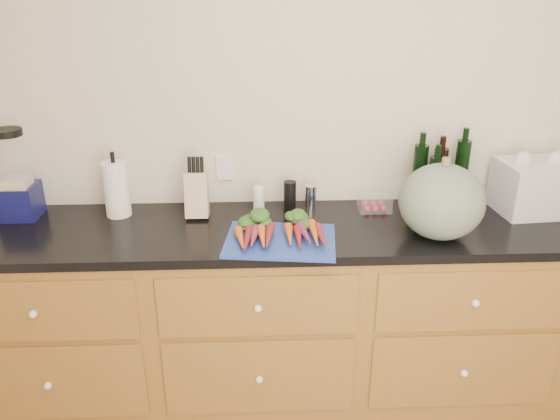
{
  "coord_description": "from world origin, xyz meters",
  "views": [
    {
      "loc": [
        -0.44,
        -0.91,
        1.95
      ],
      "look_at": [
        -0.35,
        1.2,
        1.06
      ],
      "focal_mm": 35.0,
      "sensor_mm": 36.0,
      "label": 1
    }
  ],
  "objects_px": {
    "cutting_board": "(280,241)",
    "knife_block": "(197,195)",
    "blender_appliance": "(16,180)",
    "carrots": "(280,230)",
    "tomato_box": "(374,203)",
    "paper_towel": "(116,189)",
    "squash": "(441,202)"
  },
  "relations": [
    {
      "from": "cutting_board",
      "to": "knife_block",
      "type": "height_order",
      "value": "knife_block"
    },
    {
      "from": "knife_block",
      "to": "blender_appliance",
      "type": "bearing_deg",
      "value": 178.75
    },
    {
      "from": "carrots",
      "to": "tomato_box",
      "type": "height_order",
      "value": "same"
    },
    {
      "from": "blender_appliance",
      "to": "paper_towel",
      "type": "xyz_separation_m",
      "value": [
        0.44,
        0.0,
        -0.05
      ]
    },
    {
      "from": "knife_block",
      "to": "paper_towel",
      "type": "bearing_deg",
      "value": 176.89
    },
    {
      "from": "cutting_board",
      "to": "paper_towel",
      "type": "distance_m",
      "value": 0.81
    },
    {
      "from": "carrots",
      "to": "squash",
      "type": "xyz_separation_m",
      "value": [
        0.67,
        -0.02,
        0.12
      ]
    },
    {
      "from": "squash",
      "to": "tomato_box",
      "type": "bearing_deg",
      "value": 124.97
    },
    {
      "from": "knife_block",
      "to": "tomato_box",
      "type": "height_order",
      "value": "knife_block"
    },
    {
      "from": "knife_block",
      "to": "tomato_box",
      "type": "bearing_deg",
      "value": 2.06
    },
    {
      "from": "squash",
      "to": "tomato_box",
      "type": "relative_size",
      "value": 2.39
    },
    {
      "from": "carrots",
      "to": "squash",
      "type": "relative_size",
      "value": 1.12
    },
    {
      "from": "blender_appliance",
      "to": "paper_towel",
      "type": "bearing_deg",
      "value": 0.29
    },
    {
      "from": "carrots",
      "to": "knife_block",
      "type": "height_order",
      "value": "knife_block"
    },
    {
      "from": "blender_appliance",
      "to": "carrots",
      "type": "bearing_deg",
      "value": -12.99
    },
    {
      "from": "cutting_board",
      "to": "tomato_box",
      "type": "height_order",
      "value": "tomato_box"
    },
    {
      "from": "squash",
      "to": "knife_block",
      "type": "height_order",
      "value": "squash"
    },
    {
      "from": "carrots",
      "to": "knife_block",
      "type": "distance_m",
      "value": 0.46
    },
    {
      "from": "squash",
      "to": "blender_appliance",
      "type": "xyz_separation_m",
      "value": [
        -1.86,
        0.29,
        0.02
      ]
    },
    {
      "from": "blender_appliance",
      "to": "tomato_box",
      "type": "height_order",
      "value": "blender_appliance"
    },
    {
      "from": "carrots",
      "to": "squash",
      "type": "height_order",
      "value": "squash"
    },
    {
      "from": "squash",
      "to": "paper_towel",
      "type": "relative_size",
      "value": 1.38
    },
    {
      "from": "cutting_board",
      "to": "squash",
      "type": "distance_m",
      "value": 0.69
    },
    {
      "from": "blender_appliance",
      "to": "knife_block",
      "type": "relative_size",
      "value": 2.01
    },
    {
      "from": "carrots",
      "to": "blender_appliance",
      "type": "xyz_separation_m",
      "value": [
        -1.18,
        0.27,
        0.15
      ]
    },
    {
      "from": "blender_appliance",
      "to": "paper_towel",
      "type": "distance_m",
      "value": 0.45
    },
    {
      "from": "blender_appliance",
      "to": "squash",
      "type": "bearing_deg",
      "value": -8.9
    },
    {
      "from": "cutting_board",
      "to": "squash",
      "type": "xyz_separation_m",
      "value": [
        0.67,
        0.03,
        0.15
      ]
    },
    {
      "from": "cutting_board",
      "to": "squash",
      "type": "relative_size",
      "value": 1.28
    },
    {
      "from": "squash",
      "to": "blender_appliance",
      "type": "height_order",
      "value": "blender_appliance"
    },
    {
      "from": "squash",
      "to": "knife_block",
      "type": "relative_size",
      "value": 1.72
    },
    {
      "from": "squash",
      "to": "tomato_box",
      "type": "height_order",
      "value": "squash"
    }
  ]
}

